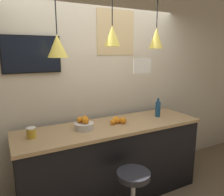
{
  "coord_description": "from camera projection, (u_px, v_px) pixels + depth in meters",
  "views": [
    {
      "loc": [
        -1.22,
        -1.75,
        1.91
      ],
      "look_at": [
        0.0,
        0.59,
        1.35
      ],
      "focal_mm": 35.0,
      "sensor_mm": 36.0,
      "label": 1
    }
  ],
  "objects": [
    {
      "name": "pendant_lamp_middle",
      "position": [
        112.0,
        36.0,
        2.54
      ],
      "size": [
        0.19,
        0.19,
        0.83
      ],
      "color": "black"
    },
    {
      "name": "pendant_lamp_left",
      "position": [
        57.0,
        46.0,
        2.27
      ],
      "size": [
        0.21,
        0.21,
        0.96
      ],
      "color": "black"
    },
    {
      "name": "hanging_menu_board",
      "position": [
        142.0,
        66.0,
        2.49
      ],
      "size": [
        0.24,
        0.01,
        0.17
      ],
      "color": "white"
    },
    {
      "name": "back_wall",
      "position": [
        97.0,
        85.0,
        3.07
      ],
      "size": [
        8.0,
        0.06,
        2.9
      ],
      "color": "beige",
      "rests_on": "ground_plane"
    },
    {
      "name": "orange_pile",
      "position": [
        118.0,
        120.0,
        2.83
      ],
      "size": [
        0.22,
        0.18,
        0.09
      ],
      "color": "orange",
      "rests_on": "service_counter"
    },
    {
      "name": "juice_bottle",
      "position": [
        158.0,
        109.0,
        3.11
      ],
      "size": [
        0.07,
        0.07,
        0.27
      ],
      "color": "navy",
      "rests_on": "service_counter"
    },
    {
      "name": "bar_stool",
      "position": [
        133.0,
        191.0,
        2.33
      ],
      "size": [
        0.4,
        0.4,
        0.67
      ],
      "color": "#B7B7BC",
      "rests_on": "ground_plane"
    },
    {
      "name": "spread_jar",
      "position": [
        31.0,
        133.0,
        2.34
      ],
      "size": [
        0.1,
        0.1,
        0.12
      ],
      "color": "gold",
      "rests_on": "service_counter"
    },
    {
      "name": "mounted_tv",
      "position": [
        32.0,
        54.0,
        2.55
      ],
      "size": [
        0.67,
        0.04,
        0.44
      ],
      "color": "black"
    },
    {
      "name": "wall_poster",
      "position": [
        116.0,
        32.0,
        3.02
      ],
      "size": [
        0.57,
        0.01,
        0.61
      ],
      "color": "#DBBC84"
    },
    {
      "name": "pendant_lamp_right",
      "position": [
        156.0,
        38.0,
        2.83
      ],
      "size": [
        0.18,
        0.18,
        0.86
      ],
      "color": "black"
    },
    {
      "name": "service_counter",
      "position": [
        112.0,
        161.0,
        2.87
      ],
      "size": [
        2.38,
        0.7,
        1.0
      ],
      "color": "black",
      "rests_on": "ground_plane"
    },
    {
      "name": "fruit_bowl",
      "position": [
        84.0,
        124.0,
        2.62
      ],
      "size": [
        0.23,
        0.23,
        0.16
      ],
      "color": "beige",
      "rests_on": "service_counter"
    }
  ]
}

